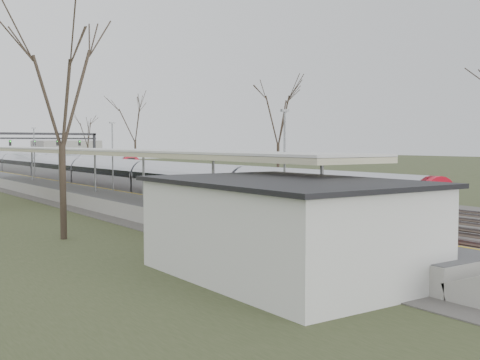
# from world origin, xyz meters

# --- Properties ---
(track_bed) EXTENTS (24.00, 160.00, 0.22)m
(track_bed) POSITION_xyz_m (0.26, 55.00, 0.06)
(track_bed) COLOR #474442
(track_bed) RESTS_ON ground
(platform) EXTENTS (3.50, 69.00, 1.00)m
(platform) POSITION_xyz_m (-9.05, 37.50, 0.50)
(platform) COLOR #9E9B93
(platform) RESTS_ON ground
(canopy) EXTENTS (4.10, 50.00, 3.11)m
(canopy) POSITION_xyz_m (-9.05, 32.99, 3.93)
(canopy) COLOR slate
(canopy) RESTS_ON platform
(station_building) EXTENTS (6.00, 9.00, 3.20)m
(station_building) POSITION_xyz_m (-12.50, 8.00, 1.60)
(station_building) COLOR silver
(station_building) RESTS_ON ground
(signal_gantry) EXTENTS (21.00, 0.59, 6.08)m
(signal_gantry) POSITION_xyz_m (0.29, 84.99, 4.91)
(signal_gantry) COLOR black
(signal_gantry) RESTS_ON ground
(tree_west_near) EXTENTS (5.00, 5.00, 10.30)m
(tree_west_near) POSITION_xyz_m (-16.00, 20.00, 7.29)
(tree_west_near) COLOR #2D231C
(tree_west_near) RESTS_ON ground
(tree_east_far) EXTENTS (5.00, 5.00, 10.30)m
(tree_east_far) POSITION_xyz_m (14.00, 42.00, 7.29)
(tree_east_far) COLOR #2D231C
(tree_east_far) RESTS_ON ground
(train_near) EXTENTS (2.62, 90.21, 3.05)m
(train_near) POSITION_xyz_m (-2.50, 54.28, 1.48)
(train_near) COLOR #ABADB6
(train_near) RESTS_ON ground
(train_far) EXTENTS (2.62, 75.21, 3.05)m
(train_far) POSITION_xyz_m (4.50, 95.08, 1.48)
(train_far) COLOR #ABADB6
(train_far) RESTS_ON ground
(passenger) EXTENTS (0.57, 0.66, 1.53)m
(passenger) POSITION_xyz_m (-9.29, 10.30, 1.77)
(passenger) COLOR #2D4758
(passenger) RESTS_ON platform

